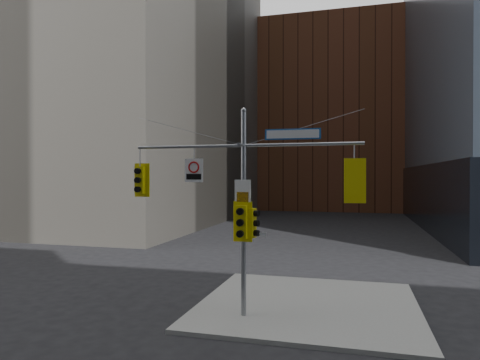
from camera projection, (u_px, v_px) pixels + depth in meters
The scene contains 13 objects.
ground at pixel (227, 341), 12.81m from camera, with size 160.00×160.00×0.00m, color black.
sidewalk_corner at pixel (308, 305), 16.15m from camera, with size 8.00×8.00×0.15m, color gray.
brick_midrise at pixel (332, 120), 68.67m from camera, with size 26.00×20.00×28.00m, color brown.
signal_assembly at pixel (244, 192), 14.70m from camera, with size 8.00×0.80×7.30m.
traffic_light_west_arm at pixel (140, 180), 15.74m from camera, with size 0.59×0.47×1.24m.
traffic_light_east_arm at pixel (354, 181), 13.73m from camera, with size 0.68×0.58×1.43m.
traffic_light_pole_side at pixel (253, 223), 14.62m from camera, with size 0.43×0.37×1.00m.
traffic_light_pole_front at pixel (242, 222), 14.45m from camera, with size 0.66×0.52×1.39m.
street_sign_blade at pixel (293, 134), 14.24m from camera, with size 1.86×0.10×0.36m.
regulatory_sign_arm at pixel (194, 170), 15.15m from camera, with size 0.67×0.08×0.84m.
regulatory_sign_pole at pixel (243, 191), 14.59m from camera, with size 0.58×0.09×0.76m.
street_blade_ew at pixel (256, 235), 14.60m from camera, with size 0.67×0.12×0.13m.
street_blade_ns at pixel (247, 238), 15.15m from camera, with size 0.07×0.81×0.16m.
Camera 1 is at (3.73, -12.22, 4.94)m, focal length 32.00 mm.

